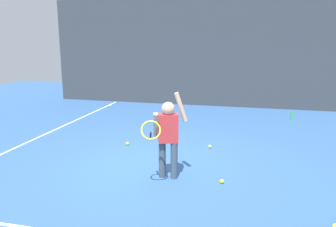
{
  "coord_description": "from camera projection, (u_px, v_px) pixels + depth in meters",
  "views": [
    {
      "loc": [
        1.58,
        -5.16,
        2.12
      ],
      "look_at": [
        0.2,
        0.41,
        0.85
      ],
      "focal_mm": 35.94,
      "sensor_mm": 36.0,
      "label": 1
    }
  ],
  "objects": [
    {
      "name": "ground_plane",
      "position": [
        151.0,
        167.0,
        5.72
      ],
      "size": [
        20.0,
        20.0,
        0.0
      ],
      "primitive_type": "plane",
      "color": "#335B93"
    },
    {
      "name": "court_line_sideline",
      "position": [
        36.0,
        138.0,
        7.36
      ],
      "size": [
        0.05,
        9.0,
        0.0
      ],
      "primitive_type": "cube",
      "color": "white",
      "rests_on": "ground"
    },
    {
      "name": "back_fence_windscreen",
      "position": [
        202.0,
        52.0,
        10.7
      ],
      "size": [
        10.04,
        0.08,
        3.43
      ],
      "primitive_type": "cube",
      "color": "#383D42",
      "rests_on": "ground"
    },
    {
      "name": "fence_post_0",
      "position": [
        65.0,
        49.0,
        11.89
      ],
      "size": [
        0.09,
        0.09,
        3.58
      ],
      "primitive_type": "cylinder",
      "color": "slate",
      "rests_on": "ground"
    },
    {
      "name": "fence_post_1",
      "position": [
        130.0,
        49.0,
        11.32
      ],
      "size": [
        0.09,
        0.09,
        3.58
      ],
      "primitive_type": "cylinder",
      "color": "slate",
      "rests_on": "ground"
    },
    {
      "name": "fence_post_2",
      "position": [
        202.0,
        50.0,
        10.74
      ],
      "size": [
        0.09,
        0.09,
        3.58
      ],
      "primitive_type": "cylinder",
      "color": "slate",
      "rests_on": "ground"
    },
    {
      "name": "fence_post_3",
      "position": [
        282.0,
        50.0,
        10.17
      ],
      "size": [
        0.09,
        0.09,
        3.58
      ],
      "primitive_type": "cylinder",
      "color": "slate",
      "rests_on": "ground"
    },
    {
      "name": "tennis_player",
      "position": [
        167.0,
        133.0,
        5.1
      ],
      "size": [
        0.58,
        0.73,
        1.35
      ],
      "rotation": [
        0.0,
        0.0,
        0.32
      ],
      "color": "#3F4C59",
      "rests_on": "ground"
    },
    {
      "name": "water_bottle",
      "position": [
        292.0,
        116.0,
        9.01
      ],
      "size": [
        0.07,
        0.07,
        0.22
      ],
      "primitive_type": "cylinder",
      "color": "green",
      "rests_on": "ground"
    },
    {
      "name": "tennis_ball_0",
      "position": [
        110.0,
        106.0,
        10.79
      ],
      "size": [
        0.07,
        0.07,
        0.07
      ],
      "primitive_type": "sphere",
      "color": "#CCE033",
      "rests_on": "ground"
    },
    {
      "name": "tennis_ball_1",
      "position": [
        210.0,
        147.0,
        6.69
      ],
      "size": [
        0.07,
        0.07,
        0.07
      ],
      "primitive_type": "sphere",
      "color": "#CCE033",
      "rests_on": "ground"
    },
    {
      "name": "tennis_ball_2",
      "position": [
        335.0,
        226.0,
        3.83
      ],
      "size": [
        0.07,
        0.07,
        0.07
      ],
      "primitive_type": "sphere",
      "color": "#CCE033",
      "rests_on": "ground"
    },
    {
      "name": "tennis_ball_3",
      "position": [
        127.0,
        144.0,
        6.88
      ],
      "size": [
        0.07,
        0.07,
        0.07
      ],
      "primitive_type": "sphere",
      "color": "#CCE033",
      "rests_on": "ground"
    },
    {
      "name": "tennis_ball_5",
      "position": [
        222.0,
        181.0,
        5.05
      ],
      "size": [
        0.07,
        0.07,
        0.07
      ],
      "primitive_type": "sphere",
      "color": "#CCE033",
      "rests_on": "ground"
    }
  ]
}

